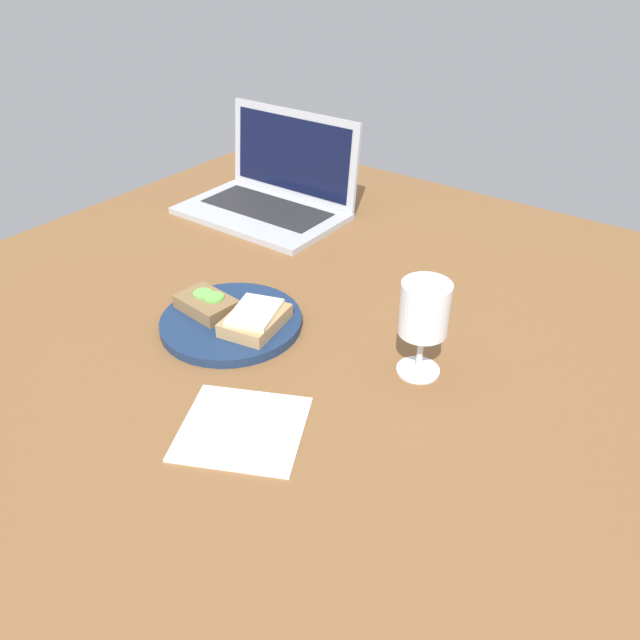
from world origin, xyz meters
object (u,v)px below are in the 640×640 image
sandwich_with_cucumber (207,303)px  plate (231,322)px  laptop (273,191)px  wine_glass (424,313)px  napkin (242,428)px  sandwich_with_cheese (255,319)px

sandwich_with_cucumber → plate: bearing=6.4°
laptop → plate: bearing=-58.5°
laptop → wine_glass: bearing=-30.8°
plate → napkin: size_ratio=1.45×
sandwich_with_cheese → laptop: bearing=126.6°
sandwich_with_cheese → napkin: 21.75cm
sandwich_with_cheese → laptop: 48.79cm
sandwich_with_cheese → sandwich_with_cucumber: 9.47cm
plate → wine_glass: size_ratio=1.55×
sandwich_with_cucumber → napkin: bearing=-36.2°
sandwich_with_cucumber → laptop: bearing=116.1°
sandwich_with_cheese → wine_glass: 26.98cm
sandwich_with_cheese → napkin: size_ratio=0.75×
sandwich_with_cheese → sandwich_with_cucumber: bearing=-173.3°
sandwich_with_cheese → sandwich_with_cucumber: (-9.41, -1.10, -0.14)cm
sandwich_with_cheese → laptop: laptop is taller
plate → laptop: bearing=121.5°
laptop → napkin: size_ratio=2.23×
wine_glass → laptop: laptop is taller
plate → sandwich_with_cheese: sandwich_with_cheese is taller
wine_glass → sandwich_with_cucumber: bearing=-167.2°
sandwich_with_cheese → napkin: sandwich_with_cheese is taller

